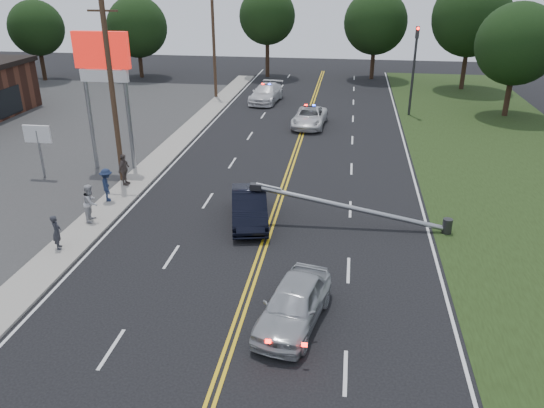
% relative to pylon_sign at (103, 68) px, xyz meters
% --- Properties ---
extents(ground, '(120.00, 120.00, 0.00)m').
position_rel_pylon_sign_xyz_m(ground, '(10.50, -14.00, -6.00)').
color(ground, black).
rests_on(ground, ground).
extents(sidewalk, '(1.80, 70.00, 0.12)m').
position_rel_pylon_sign_xyz_m(sidewalk, '(2.10, -4.00, -5.94)').
color(sidewalk, gray).
rests_on(sidewalk, ground).
extents(centerline_yellow, '(0.36, 80.00, 0.00)m').
position_rel_pylon_sign_xyz_m(centerline_yellow, '(10.50, -4.00, -5.99)').
color(centerline_yellow, gold).
rests_on(centerline_yellow, ground).
extents(pylon_sign, '(3.20, 0.35, 8.00)m').
position_rel_pylon_sign_xyz_m(pylon_sign, '(0.00, 0.00, 0.00)').
color(pylon_sign, gray).
rests_on(pylon_sign, ground).
extents(small_sign, '(1.60, 0.14, 3.10)m').
position_rel_pylon_sign_xyz_m(small_sign, '(-3.50, -2.00, -3.66)').
color(small_sign, gray).
rests_on(small_sign, ground).
extents(traffic_signal, '(0.28, 0.41, 7.05)m').
position_rel_pylon_sign_xyz_m(traffic_signal, '(18.80, 16.00, -1.79)').
color(traffic_signal, '#2D2D30').
rests_on(traffic_signal, ground).
extents(fallen_streetlight, '(9.36, 0.44, 1.91)m').
position_rel_pylon_sign_xyz_m(fallen_streetlight, '(14.69, -6.00, -5.08)').
color(fallen_streetlight, '#2D2D30').
rests_on(fallen_streetlight, ground).
extents(utility_pole_mid, '(1.60, 0.28, 10.00)m').
position_rel_pylon_sign_xyz_m(utility_pole_mid, '(1.30, -2.00, -0.91)').
color(utility_pole_mid, '#382619').
rests_on(utility_pole_mid, ground).
extents(utility_pole_far, '(1.60, 0.28, 10.00)m').
position_rel_pylon_sign_xyz_m(utility_pole_far, '(1.30, 20.00, -0.91)').
color(utility_pole_far, '#382619').
rests_on(utility_pole_far, ground).
extents(tree_4, '(5.70, 5.70, 8.33)m').
position_rel_pylon_sign_xyz_m(tree_4, '(-19.40, 25.79, -0.53)').
color(tree_4, black).
rests_on(tree_4, ground).
extents(tree_5, '(6.50, 6.50, 8.66)m').
position_rel_pylon_sign_xyz_m(tree_5, '(-9.54, 29.05, -0.59)').
color(tree_5, black).
rests_on(tree_5, ground).
extents(tree_6, '(6.10, 6.10, 9.57)m').
position_rel_pylon_sign_xyz_m(tree_6, '(4.44, 31.49, 0.51)').
color(tree_6, black).
rests_on(tree_6, ground).
extents(tree_7, '(6.74, 6.74, 9.33)m').
position_rel_pylon_sign_xyz_m(tree_7, '(16.10, 31.92, -0.05)').
color(tree_7, black).
rests_on(tree_7, ground).
extents(tree_8, '(7.51, 7.51, 10.67)m').
position_rel_pylon_sign_xyz_m(tree_8, '(25.01, 27.62, 0.91)').
color(tree_8, black).
rests_on(tree_8, ground).
extents(tree_9, '(6.41, 6.41, 8.95)m').
position_rel_pylon_sign_xyz_m(tree_9, '(26.65, 16.92, -0.26)').
color(tree_9, black).
rests_on(tree_9, ground).
extents(crashed_sedan, '(2.58, 4.89, 1.53)m').
position_rel_pylon_sign_xyz_m(crashed_sedan, '(9.43, -6.15, -5.23)').
color(crashed_sedan, black).
rests_on(crashed_sedan, ground).
extents(waiting_sedan, '(2.67, 4.74, 1.52)m').
position_rel_pylon_sign_xyz_m(waiting_sedan, '(12.39, -13.76, -5.24)').
color(waiting_sedan, '#ACB0B4').
rests_on(waiting_sedan, ground).
extents(emergency_a, '(2.65, 5.18, 1.40)m').
position_rel_pylon_sign_xyz_m(emergency_a, '(10.87, 11.30, -5.30)').
color(emergency_a, silver).
rests_on(emergency_a, ground).
extents(emergency_b, '(2.81, 5.74, 1.61)m').
position_rel_pylon_sign_xyz_m(emergency_b, '(6.29, 18.91, -5.19)').
color(emergency_b, silver).
rests_on(emergency_b, ground).
extents(bystander_a, '(0.56, 0.66, 1.53)m').
position_rel_pylon_sign_xyz_m(bystander_a, '(1.87, -10.15, -5.11)').
color(bystander_a, '#292A31').
rests_on(bystander_a, sidewalk).
extents(bystander_b, '(0.80, 0.97, 1.82)m').
position_rel_pylon_sign_xyz_m(bystander_b, '(2.04, -7.31, -4.97)').
color(bystander_b, '#A8A9AD').
rests_on(bystander_b, sidewalk).
extents(bystander_c, '(1.08, 1.29, 1.73)m').
position_rel_pylon_sign_xyz_m(bystander_c, '(1.80, -4.97, -5.01)').
color(bystander_c, '#1A2541').
rests_on(bystander_c, sidewalk).
extents(bystander_d, '(0.54, 1.08, 1.78)m').
position_rel_pylon_sign_xyz_m(bystander_d, '(1.76, -2.71, -4.98)').
color(bystander_d, '#5B4E48').
rests_on(bystander_d, sidewalk).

